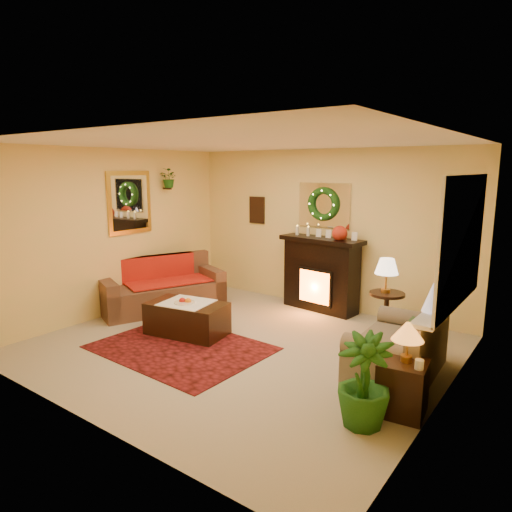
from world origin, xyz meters
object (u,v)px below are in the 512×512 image
Objects in this scene: coffee_table at (187,320)px; end_table_square at (402,387)px; loveseat at (398,339)px; sofa at (162,284)px; side_table_round at (386,313)px; fireplace at (321,277)px.

end_table_square is at bearing -15.91° from coffee_table.
loveseat is at bearing 112.47° from end_table_square.
sofa is 1.34m from coffee_table.
side_table_round reaches higher than coffee_table.
coffee_table is at bearing -144.92° from side_table_round.
end_table_square is at bearing -42.20° from fireplace.
fireplace is at bearing 55.74° from coffee_table.
loveseat is 1.23m from side_table_round.
sofa is 3.97m from loveseat.
sofa is 3.78× the size of end_table_square.
sofa reaches higher than coffee_table.
side_table_round reaches higher than end_table_square.
fireplace is 2.38× the size of end_table_square.
loveseat is at bearing -35.65° from fireplace.
fireplace is 3.29m from end_table_square.
coffee_table is at bearing -107.92° from fireplace.
fireplace is at bearing 131.70° from end_table_square.
sofa is 1.59× the size of fireplace.
fireplace reaches higher than loveseat.
end_table_square is 0.48× the size of coffee_table.
sofa is 1.80× the size of coffee_table.
fireplace is at bearing 58.62° from sofa.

